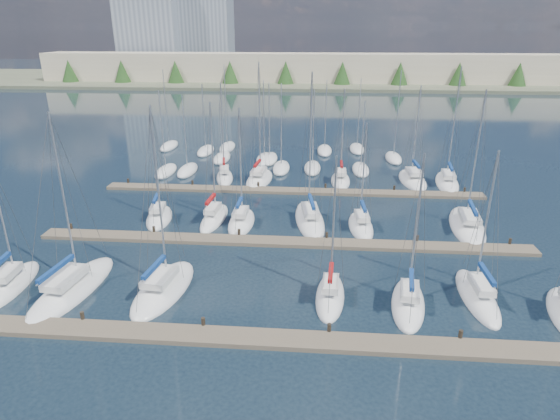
# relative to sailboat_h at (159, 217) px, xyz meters

# --- Properties ---
(ground) EXTENTS (400.00, 400.00, 0.00)m
(ground) POSITION_rel_sailboat_h_xyz_m (12.77, 39.34, -0.18)
(ground) COLOR #1A2935
(ground) RESTS_ON ground
(dock_near) EXTENTS (44.00, 1.93, 1.10)m
(dock_near) POSITION_rel_sailboat_h_xyz_m (12.77, -18.65, -0.03)
(dock_near) COLOR #6B5E4C
(dock_near) RESTS_ON ground
(dock_mid) EXTENTS (44.00, 1.93, 1.10)m
(dock_mid) POSITION_rel_sailboat_h_xyz_m (12.77, -4.65, -0.03)
(dock_mid) COLOR #6B5E4C
(dock_mid) RESTS_ON ground
(dock_far) EXTENTS (44.00, 1.93, 1.10)m
(dock_far) POSITION_rel_sailboat_h_xyz_m (12.77, 9.35, -0.03)
(dock_far) COLOR #6B5E4C
(dock_far) RESTS_ON ground
(sailboat_h) EXTENTS (3.45, 6.67, 11.06)m
(sailboat_h) POSITION_rel_sailboat_h_xyz_m (0.00, 0.00, 0.00)
(sailboat_h) COLOR white
(sailboat_h) RESTS_ON ground
(sailboat_e) EXTENTS (3.34, 7.28, 11.46)m
(sailboat_e) POSITION_rel_sailboat_h_xyz_m (22.31, -13.87, 0.01)
(sailboat_e) COLOR white
(sailboat_e) RESTS_ON ground
(sailboat_q) EXTENTS (3.24, 8.66, 12.41)m
(sailboat_q) POSITION_rel_sailboat_h_xyz_m (27.71, 14.82, -0.01)
(sailboat_q) COLOR white
(sailboat_q) RESTS_ON ground
(sailboat_r) EXTENTS (3.81, 9.30, 14.65)m
(sailboat_r) POSITION_rel_sailboat_h_xyz_m (31.77, 14.09, 0.01)
(sailboat_r) COLOR white
(sailboat_r) RESTS_ON ground
(sailboat_k) EXTENTS (4.04, 10.34, 15.04)m
(sailboat_k) POSITION_rel_sailboat_h_xyz_m (15.13, 0.77, 0.00)
(sailboat_k) COLOR white
(sailboat_k) RESTS_ON ground
(sailboat_b) EXTENTS (4.16, 10.38, 13.68)m
(sailboat_b) POSITION_rel_sailboat_h_xyz_m (-1.93, -13.94, -0.01)
(sailboat_b) COLOR white
(sailboat_b) RESTS_ON ground
(sailboat_n) EXTENTS (3.34, 7.08, 12.57)m
(sailboat_n) POSITION_rel_sailboat_h_xyz_m (3.97, 13.91, 0.02)
(sailboat_n) COLOR white
(sailboat_n) RESTS_ON ground
(sailboat_p) EXTENTS (2.44, 7.03, 12.12)m
(sailboat_p) POSITION_rel_sailboat_h_xyz_m (18.68, 13.84, 0.01)
(sailboat_p) COLOR white
(sailboat_p) RESTS_ON ground
(sailboat_d) EXTENTS (2.46, 6.63, 11.05)m
(sailboat_d) POSITION_rel_sailboat_h_xyz_m (16.91, -13.40, 0.01)
(sailboat_d) COLOR white
(sailboat_d) RESTS_ON ground
(sailboat_l) EXTENTS (2.56, 6.97, 10.77)m
(sailboat_l) POSITION_rel_sailboat_h_xyz_m (20.09, -0.49, -0.00)
(sailboat_l) COLOR white
(sailboat_l) RESTS_ON ground
(sailboat_a) EXTENTS (2.93, 7.41, 10.64)m
(sailboat_a) POSITION_rel_sailboat_h_xyz_m (-6.69, -13.72, 0.00)
(sailboat_a) COLOR white
(sailboat_a) RESTS_ON ground
(sailboat_i) EXTENTS (2.51, 7.49, 12.31)m
(sailboat_i) POSITION_rel_sailboat_h_xyz_m (5.56, 0.30, 0.02)
(sailboat_i) COLOR white
(sailboat_i) RESTS_ON ground
(sailboat_j) EXTENTS (2.44, 6.94, 11.93)m
(sailboat_j) POSITION_rel_sailboat_h_xyz_m (8.44, -0.44, 0.01)
(sailboat_j) COLOR white
(sailboat_j) RESTS_ON ground
(sailboat_f) EXTENTS (2.20, 7.82, 11.41)m
(sailboat_f) POSITION_rel_sailboat_h_xyz_m (27.38, -12.57, 0.00)
(sailboat_f) COLOR white
(sailboat_f) RESTS_ON ground
(sailboat_m) EXTENTS (4.36, 10.34, 13.70)m
(sailboat_m) POSITION_rel_sailboat_h_xyz_m (30.33, 0.41, -0.01)
(sailboat_m) COLOR white
(sailboat_m) RESTS_ON ground
(sailboat_o) EXTENTS (3.64, 8.29, 15.03)m
(sailboat_o) POSITION_rel_sailboat_h_xyz_m (8.50, 13.53, 0.01)
(sailboat_o) COLOR white
(sailboat_o) RESTS_ON ground
(sailboat_c) EXTENTS (4.16, 8.84, 14.12)m
(sailboat_c) POSITION_rel_sailboat_h_xyz_m (4.75, -13.37, -0.00)
(sailboat_c) COLOR white
(sailboat_c) RESTS_ON ground
(distant_boats) EXTENTS (36.93, 20.75, 13.30)m
(distant_boats) POSITION_rel_sailboat_h_xyz_m (8.43, 23.10, 0.11)
(distant_boats) COLOR #9EA0A5
(distant_boats) RESTS_ON ground
(shoreline) EXTENTS (400.00, 60.00, 38.00)m
(shoreline) POSITION_rel_sailboat_h_xyz_m (-0.52, 129.11, 7.26)
(shoreline) COLOR #666B51
(shoreline) RESTS_ON ground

